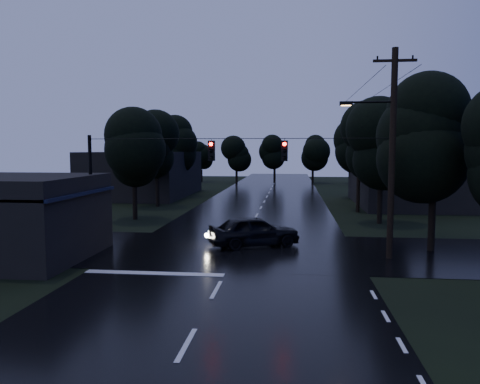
# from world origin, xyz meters

# --- Properties ---
(ground) EXTENTS (160.00, 160.00, 0.00)m
(ground) POSITION_xyz_m (0.00, 0.00, 0.00)
(ground) COLOR black
(ground) RESTS_ON ground
(main_road) EXTENTS (12.00, 120.00, 0.02)m
(main_road) POSITION_xyz_m (0.00, 30.00, 0.00)
(main_road) COLOR black
(main_road) RESTS_ON ground
(cross_street) EXTENTS (60.00, 9.00, 0.02)m
(cross_street) POSITION_xyz_m (0.00, 12.00, 0.00)
(cross_street) COLOR black
(cross_street) RESTS_ON ground
(building_far_right) EXTENTS (10.00, 14.00, 4.40)m
(building_far_right) POSITION_xyz_m (14.00, 34.00, 2.20)
(building_far_right) COLOR black
(building_far_right) RESTS_ON ground
(building_far_left) EXTENTS (10.00, 16.00, 5.00)m
(building_far_left) POSITION_xyz_m (-14.00, 40.00, 2.50)
(building_far_left) COLOR black
(building_far_left) RESTS_ON ground
(utility_pole_main) EXTENTS (3.50, 0.30, 10.00)m
(utility_pole_main) POSITION_xyz_m (7.41, 11.00, 5.26)
(utility_pole_main) COLOR black
(utility_pole_main) RESTS_ON ground
(utility_pole_far) EXTENTS (2.00, 0.30, 7.50)m
(utility_pole_far) POSITION_xyz_m (8.30, 28.00, 3.88)
(utility_pole_far) COLOR black
(utility_pole_far) RESTS_ON ground
(anchor_pole_left) EXTENTS (0.18, 0.18, 6.00)m
(anchor_pole_left) POSITION_xyz_m (-7.50, 11.00, 3.00)
(anchor_pole_left) COLOR black
(anchor_pole_left) RESTS_ON ground
(span_signals) EXTENTS (15.00, 0.37, 1.12)m
(span_signals) POSITION_xyz_m (0.56, 10.99, 5.24)
(span_signals) COLOR black
(span_signals) RESTS_ON ground
(tree_corner_near) EXTENTS (4.48, 4.48, 9.44)m
(tree_corner_near) POSITION_xyz_m (10.00, 13.00, 5.99)
(tree_corner_near) COLOR black
(tree_corner_near) RESTS_ON ground
(tree_left_a) EXTENTS (3.92, 3.92, 8.26)m
(tree_left_a) POSITION_xyz_m (-9.00, 22.00, 5.24)
(tree_left_a) COLOR black
(tree_left_a) RESTS_ON ground
(tree_left_b) EXTENTS (4.20, 4.20, 8.85)m
(tree_left_b) POSITION_xyz_m (-9.60, 30.00, 5.62)
(tree_left_b) COLOR black
(tree_left_b) RESTS_ON ground
(tree_left_c) EXTENTS (4.48, 4.48, 9.44)m
(tree_left_c) POSITION_xyz_m (-10.20, 40.00, 5.99)
(tree_left_c) COLOR black
(tree_left_c) RESTS_ON ground
(tree_right_a) EXTENTS (4.20, 4.20, 8.85)m
(tree_right_a) POSITION_xyz_m (9.00, 22.00, 5.62)
(tree_right_a) COLOR black
(tree_right_a) RESTS_ON ground
(tree_right_b) EXTENTS (4.48, 4.48, 9.44)m
(tree_right_b) POSITION_xyz_m (9.60, 30.00, 5.99)
(tree_right_b) COLOR black
(tree_right_b) RESTS_ON ground
(tree_right_c) EXTENTS (4.76, 4.76, 10.03)m
(tree_right_c) POSITION_xyz_m (10.20, 40.00, 6.37)
(tree_right_c) COLOR black
(tree_right_c) RESTS_ON ground
(car) EXTENTS (5.33, 3.83, 1.69)m
(car) POSITION_xyz_m (0.74, 13.17, 0.84)
(car) COLOR black
(car) RESTS_ON ground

